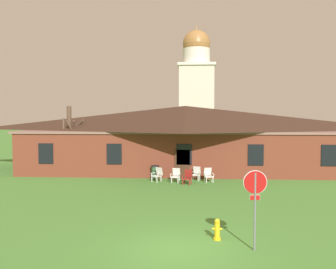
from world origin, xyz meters
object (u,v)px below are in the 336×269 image
lawn_chair_near_door (176,175)px  lawn_chair_right_end (208,175)px  stop_sign (255,194)px  trash_bin (155,172)px  lawn_chair_middle (196,173)px  fire_hydrant (217,230)px  lawn_chair_by_porch (158,174)px  lawn_chair_left_end (188,177)px

lawn_chair_near_door → lawn_chair_right_end: (2.23, 0.29, 0.00)m
stop_sign → trash_bin: size_ratio=2.79×
lawn_chair_middle → fire_hydrant: bearing=-87.3°
stop_sign → lawn_chair_by_porch: 13.52m
lawn_chair_near_door → fire_hydrant: bearing=-80.2°
lawn_chair_right_end → trash_bin: trash_bin is taller
lawn_chair_right_end → lawn_chair_near_door: bearing=-172.6°
lawn_chair_near_door → lawn_chair_left_end: 1.05m
lawn_chair_middle → lawn_chair_right_end: (0.82, -0.57, 0.00)m
stop_sign → lawn_chair_right_end: size_ratio=2.86×
stop_sign → trash_bin: bearing=109.1°
stop_sign → lawn_chair_middle: 13.49m
fire_hydrant → trash_bin: bearing=105.6°
lawn_chair_left_end → trash_bin: (-2.35, 1.80, -0.00)m
fire_hydrant → trash_bin: size_ratio=0.81×
fire_hydrant → lawn_chair_left_end: bearing=96.2°
lawn_chair_right_end → fire_hydrant: (-0.24, -11.74, -0.12)m
stop_sign → fire_hydrant: stop_sign is taller
lawn_chair_near_door → lawn_chair_left_end: size_ratio=1.00×
stop_sign → lawn_chair_right_end: 12.84m
stop_sign → lawn_chair_near_door: bearing=104.3°
lawn_chair_near_door → lawn_chair_left_end: bearing=-39.3°
lawn_chair_middle → lawn_chair_right_end: bearing=-34.7°
fire_hydrant → lawn_chair_by_porch: bearing=105.6°
lawn_chair_left_end → lawn_chair_middle: 1.64m
lawn_chair_left_end → fire_hydrant: size_ratio=1.21×
lawn_chair_near_door → lawn_chair_left_end: same height
fire_hydrant → lawn_chair_right_end: bearing=88.8°
lawn_chair_by_porch → trash_bin: 0.92m
lawn_chair_near_door → lawn_chair_middle: bearing=31.4°
lawn_chair_near_door → trash_bin: bearing=143.6°
lawn_chair_right_end → trash_bin: (-3.77, 0.85, -0.00)m
lawn_chair_by_porch → lawn_chair_right_end: size_ratio=1.00×
trash_bin → lawn_chair_near_door: bearing=-36.4°
lawn_chair_by_porch → trash_bin: trash_bin is taller
stop_sign → fire_hydrant: bearing=140.2°
stop_sign → lawn_chair_left_end: size_ratio=2.86×
stop_sign → lawn_chair_left_end: stop_sign is taller
fire_hydrant → lawn_chair_middle: bearing=92.7°
lawn_chair_near_door → lawn_chair_by_porch: bearing=168.8°
lawn_chair_right_end → fire_hydrant: lawn_chair_right_end is taller
stop_sign → fire_hydrant: 2.20m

